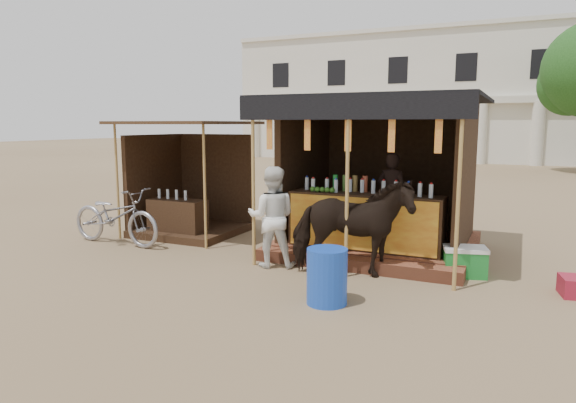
# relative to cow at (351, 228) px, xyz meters

# --- Properties ---
(ground) EXTENTS (120.00, 120.00, 0.00)m
(ground) POSITION_rel_cow_xyz_m (-1.07, -1.57, -0.77)
(ground) COLOR #846B4C
(ground) RESTS_ON ground
(main_stall) EXTENTS (3.60, 3.61, 2.78)m
(main_stall) POSITION_rel_cow_xyz_m (-0.06, 1.79, 0.26)
(main_stall) COLOR brown
(main_stall) RESTS_ON ground
(secondary_stall) EXTENTS (2.40, 2.40, 2.38)m
(secondary_stall) POSITION_rel_cow_xyz_m (-4.24, 1.67, 0.08)
(secondary_stall) COLOR #392514
(secondary_stall) RESTS_ON ground
(cow) EXTENTS (1.99, 1.37, 1.53)m
(cow) POSITION_rel_cow_xyz_m (0.00, 0.00, 0.00)
(cow) COLOR black
(cow) RESTS_ON ground
(motorbike) EXTENTS (2.15, 0.83, 1.11)m
(motorbike) POSITION_rel_cow_xyz_m (-4.82, 0.17, -0.21)
(motorbike) COLOR gray
(motorbike) RESTS_ON ground
(bystander) EXTENTS (0.97, 0.87, 1.65)m
(bystander) POSITION_rel_cow_xyz_m (-1.36, 0.04, 0.06)
(bystander) COLOR white
(bystander) RESTS_ON ground
(blue_barrel) EXTENTS (0.70, 0.70, 0.74)m
(blue_barrel) POSITION_rel_cow_xyz_m (0.09, -1.27, -0.40)
(blue_barrel) COLOR #1845BA
(blue_barrel) RESTS_ON ground
(cooler) EXTENTS (0.73, 0.59, 0.46)m
(cooler) POSITION_rel_cow_xyz_m (1.58, 0.78, -0.53)
(cooler) COLOR #1B7C2C
(cooler) RESTS_ON ground
(background_building) EXTENTS (26.00, 7.45, 8.18)m
(background_building) POSITION_rel_cow_xyz_m (-3.07, 28.38, 3.21)
(background_building) COLOR silver
(background_building) RESTS_ON ground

